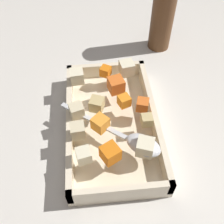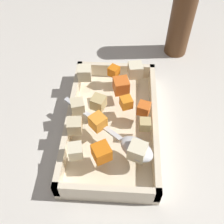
{
  "view_description": "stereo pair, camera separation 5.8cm",
  "coord_description": "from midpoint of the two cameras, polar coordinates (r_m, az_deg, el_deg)",
  "views": [
    {
      "loc": [
        0.36,
        -0.02,
        0.51
      ],
      "look_at": [
        -0.01,
        0.02,
        0.06
      ],
      "focal_mm": 42.99,
      "sensor_mm": 36.0,
      "label": 1
    },
    {
      "loc": [
        0.36,
        0.04,
        0.51
      ],
      "look_at": [
        -0.01,
        0.02,
        0.06
      ],
      "focal_mm": 42.99,
      "sensor_mm": 36.0,
      "label": 2
    }
  ],
  "objects": [
    {
      "name": "pepper_mill",
      "position": [
        0.8,
        16.86,
        18.73
      ],
      "size": [
        0.06,
        0.06,
        0.25
      ],
      "color": "brown",
      "rests_on": "ground_plane"
    },
    {
      "name": "carrot_chunk_near_right",
      "position": [
        0.56,
        -0.06,
        -2.27
      ],
      "size": [
        0.04,
        0.04,
        0.03
      ],
      "primitive_type": "cube",
      "rotation": [
        0.0,
        0.0,
        5.48
      ],
      "color": "orange",
      "rests_on": "baking_dish"
    },
    {
      "name": "potato_chunk_mid_right",
      "position": [
        0.52,
        -4.62,
        -8.45
      ],
      "size": [
        0.03,
        0.03,
        0.03
      ],
      "primitive_type": "cube",
      "rotation": [
        0.0,
        0.0,
        3.35
      ],
      "color": "beige",
      "rests_on": "baking_dish"
    },
    {
      "name": "potato_chunk_heap_top",
      "position": [
        0.52,
        8.65,
        -8.41
      ],
      "size": [
        0.04,
        0.04,
        0.03
      ],
      "primitive_type": "cube",
      "rotation": [
        0.0,
        0.0,
        5.95
      ],
      "color": "beige",
      "rests_on": "baking_dish"
    },
    {
      "name": "ground_plane",
      "position": [
        0.62,
        0.84,
        -4.21
      ],
      "size": [
        4.0,
        4.0,
        0.0
      ],
      "primitive_type": "plane",
      "color": "beige"
    },
    {
      "name": "potato_chunk_corner_nw",
      "position": [
        0.58,
        -4.56,
        1.06
      ],
      "size": [
        0.04,
        0.04,
        0.03
      ],
      "primitive_type": "cube",
      "rotation": [
        0.0,
        0.0,
        5.01
      ],
      "color": "beige",
      "rests_on": "baking_dish"
    },
    {
      "name": "potato_chunk_center",
      "position": [
        0.56,
        9.96,
        -2.78
      ],
      "size": [
        0.02,
        0.02,
        0.02
      ],
      "primitive_type": "cube",
      "rotation": [
        0.0,
        0.0,
        4.74
      ],
      "color": "tan",
      "rests_on": "baking_dish"
    },
    {
      "name": "potato_chunk_far_right",
      "position": [
        0.66,
        -3.33,
        8.16
      ],
      "size": [
        0.03,
        0.03,
        0.03
      ],
      "primitive_type": "cube",
      "rotation": [
        0.0,
        0.0,
        1.65
      ],
      "color": "beige",
      "rests_on": "baking_dish"
    },
    {
      "name": "carrot_chunk_back_center",
      "position": [
        0.62,
        4.62,
        5.46
      ],
      "size": [
        0.04,
        0.04,
        0.03
      ],
      "primitive_type": "cube",
      "rotation": [
        0.0,
        0.0,
        4.97
      ],
      "color": "orange",
      "rests_on": "baking_dish"
    },
    {
      "name": "carrot_chunk_mid_left",
      "position": [
        0.6,
        5.82,
        1.88
      ],
      "size": [
        0.03,
        0.03,
        0.02
      ],
      "primitive_type": "cube",
      "rotation": [
        0.0,
        0.0,
        5.1
      ],
      "color": "orange",
      "rests_on": "baking_dish"
    },
    {
      "name": "potato_chunk_front_center",
      "position": [
        0.55,
        -4.99,
        -3.12
      ],
      "size": [
        0.03,
        0.03,
        0.03
      ],
      "primitive_type": "cube",
      "rotation": [
        0.0,
        0.0,
        3.23
      ],
      "color": "beige",
      "rests_on": "baking_dish"
    },
    {
      "name": "carrot_chunk_heap_side",
      "position": [
        0.59,
        9.58,
        0.57
      ],
      "size": [
        0.03,
        0.03,
        0.03
      ],
      "primitive_type": "cube",
      "rotation": [
        0.0,
        0.0,
        5.99
      ],
      "color": "orange",
      "rests_on": "baking_dish"
    },
    {
      "name": "serving_spoon",
      "position": [
        0.53,
        7.18,
        -7.16
      ],
      "size": [
        0.17,
        0.21,
        0.02
      ],
      "rotation": [
        0.0,
        0.0,
        4.04
      ],
      "color": "silver",
      "rests_on": "baking_dish"
    },
    {
      "name": "baking_dish",
      "position": [
        0.62,
        2.69,
        -2.92
      ],
      "size": [
        0.35,
        0.2,
        0.05
      ],
      "color": "beige",
      "rests_on": "ground_plane"
    },
    {
      "name": "potato_chunk_under_handle",
      "position": [
        0.59,
        -0.12,
        1.87
      ],
      "size": [
        0.04,
        0.04,
        0.03
      ],
      "primitive_type": "cube",
      "rotation": [
        0.0,
        0.0,
        4.35
      ],
      "color": "tan",
      "rests_on": "baking_dish"
    },
    {
      "name": "potato_chunk_rim_edge",
      "position": [
        0.67,
        7.48,
        8.71
      ],
      "size": [
        0.04,
        0.04,
        0.03
      ],
      "primitive_type": "cube",
      "rotation": [
        0.0,
        0.0,
        3.31
      ],
      "color": "beige",
      "rests_on": "baking_dish"
    },
    {
      "name": "carrot_chunk_near_spoon",
      "position": [
        0.67,
        2.89,
        8.57
      ],
      "size": [
        0.03,
        0.03,
        0.02
      ],
      "primitive_type": "cube",
      "rotation": [
        0.0,
        0.0,
        1.05
      ],
      "color": "orange",
      "rests_on": "baking_dish"
    },
    {
      "name": "carrot_chunk_near_left",
      "position": [
        0.51,
        1.01,
        -8.81
      ],
      "size": [
        0.04,
        0.04,
        0.03
      ],
      "primitive_type": "cube",
      "rotation": [
        0.0,
        0.0,
        5.22
      ],
      "color": "orange",
      "rests_on": "baking_dish"
    }
  ]
}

